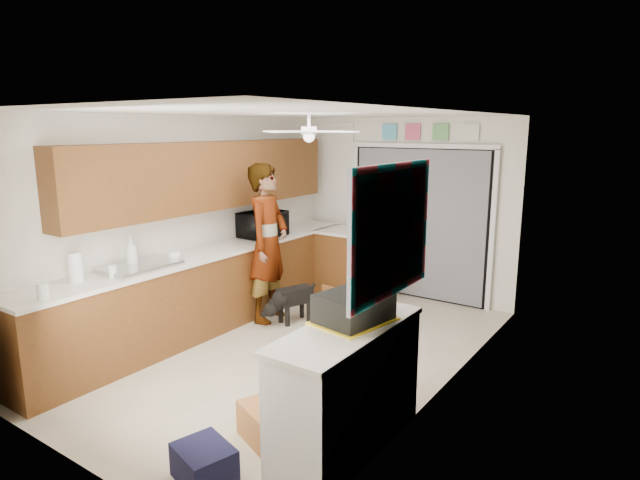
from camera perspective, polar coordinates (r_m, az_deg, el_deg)
The scene contains 41 objects.
floor at distance 5.91m, azimuth -2.25°, elevation -11.66°, with size 5.00×5.00×0.00m, color #BDB398.
ceiling at distance 5.41m, azimuth -2.47°, elevation 13.38°, with size 5.00×5.00×0.00m, color white.
wall_back at distance 7.64m, azimuth 8.99°, elevation 3.42°, with size 3.20×3.20×0.00m, color white.
wall_front at distance 3.89m, azimuth -25.15°, elevation -5.83°, with size 3.20×3.20×0.00m, color white.
wall_left at distance 6.60m, azimuth -13.55°, elevation 1.89°, with size 5.00×5.00×0.00m, color white.
wall_right at distance 4.76m, azimuth 13.24°, elevation -1.90°, with size 5.00×5.00×0.00m, color white.
left_base_cabinets at distance 6.57m, azimuth -11.44°, elevation -5.25°, with size 0.60×4.80×0.90m, color brown.
left_countertop at distance 6.44m, azimuth -11.55°, elevation -1.26°, with size 0.62×4.80×0.04m, color white.
upper_cabinets at distance 6.54m, azimuth -11.53°, elevation 6.76°, with size 0.32×4.00×0.80m, color brown.
sink_basin at distance 5.81m, azimuth -18.68°, elevation -2.74°, with size 0.50×0.76×0.06m, color silver.
faucet at distance 5.93m, azimuth -19.84°, elevation -1.57°, with size 0.03×0.03×0.22m, color silver.
peninsula_base at distance 7.60m, azimuth 3.75°, elevation -2.67°, with size 1.00×0.60×0.90m, color brown.
peninsula_top at distance 7.49m, azimuth 3.80°, elevation 0.81°, with size 1.04×0.64×0.04m, color white.
back_opening_recess at distance 7.54m, azimuth 10.55°, elevation 1.71°, with size 2.00×0.06×2.10m, color black.
curtain_panel at distance 7.51m, azimuth 10.43°, elevation 1.67°, with size 1.90×0.03×2.05m, color gray.
door_trim_left at distance 7.98m, azimuth 3.77°, elevation 2.44°, with size 0.06×0.04×2.10m, color white.
door_trim_right at distance 7.17m, azimuth 17.90°, elevation 0.80°, with size 0.06×0.04×2.10m, color white.
door_trim_head at distance 7.41m, azimuth 10.78°, elevation 9.85°, with size 2.10×0.04×0.06m, color white.
header_frame_1 at distance 7.64m, azimuth 7.43°, elevation 11.37°, with size 0.22×0.02×0.22m, color #4FB4D4.
header_frame_2 at distance 7.49m, azimuth 9.86°, elevation 11.28°, with size 0.22×0.02×0.22m, color #D04E74.
header_frame_3 at distance 7.33m, azimuth 12.75°, elevation 11.16°, with size 0.22×0.02×0.22m, color #61A65E.
header_frame_4 at distance 7.19m, azimuth 15.75°, elevation 11.00°, with size 0.22×0.02×0.22m, color silver.
route66_sign at distance 7.99m, azimuth 2.88°, elevation 11.47°, with size 0.22×0.02×0.26m, color silver.
right_counter_base at distance 4.13m, azimuth 2.92°, elevation -15.68°, with size 0.50×1.40×0.90m, color white.
right_counter_top at distance 3.94m, azimuth 2.87°, elevation -9.57°, with size 0.54×1.44×0.04m, color white.
abstract_painting at distance 3.79m, azimuth 7.67°, elevation 0.99°, with size 0.03×1.15×0.95m, color #F35971.
ceiling_fan at distance 5.57m, azimuth -1.19°, elevation 11.49°, with size 1.14×1.14×0.24m, color white.
microwave at distance 7.10m, azimuth -6.14°, elevation 1.68°, with size 0.60×0.41×0.33m, color black.
soap_bottle at distance 5.88m, azimuth -19.48°, elevation -1.12°, with size 0.13×0.13×0.33m, color silver.
cup at distance 6.01m, azimuth -15.26°, elevation -1.66°, with size 0.14×0.14×0.11m, color white.
jar_a at distance 5.08m, azimuth -27.45°, elevation -4.91°, with size 0.10×0.10×0.14m, color silver.
jar_b at distance 5.54m, azimuth -21.24°, elevation -3.15°, with size 0.08×0.08×0.12m, color silver.
paper_towel_roll at distance 5.50m, azimuth -24.64°, elevation -2.64°, with size 0.13×0.13×0.29m, color white.
suitcase at distance 4.01m, azimuth 3.64°, elevation -7.17°, with size 0.39×0.53×0.23m, color black.
suitcase_rim at distance 4.04m, azimuth 3.62°, elevation -8.65°, with size 0.44×0.58×0.02m, color yellow.
suitcase_lid at distance 4.17m, azimuth 5.74°, elevation -2.83°, with size 0.42×0.03×0.50m, color black.
cardboard_box at distance 4.36m, azimuth -5.55°, elevation -18.84°, with size 0.44×0.33×0.28m, color #995A30.
navy_crate at distance 4.02m, azimuth -12.26°, elevation -22.23°, with size 0.40×0.33×0.24m, color black.
cabinet_door_panel at distance 6.31m, azimuth 1.85°, elevation -7.36°, with size 0.37×0.03×0.55m, color brown.
man at distance 6.57m, azimuth -5.59°, elevation -0.33°, with size 0.71×0.47×1.95m, color white.
dog at distance 6.63m, azimuth -2.72°, elevation -6.69°, with size 0.27×0.63×0.49m, color black.
Camera 1 is at (3.26, -4.32, 2.36)m, focal length 30.00 mm.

